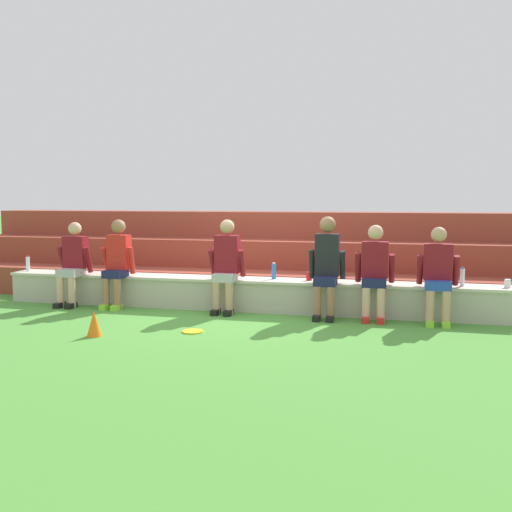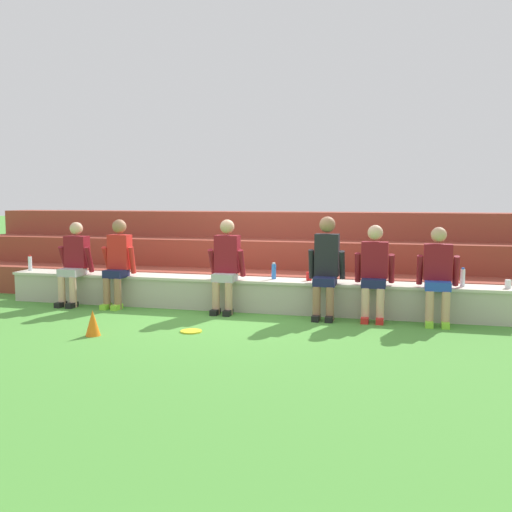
# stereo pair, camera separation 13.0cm
# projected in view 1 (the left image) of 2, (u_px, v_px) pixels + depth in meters

# --- Properties ---
(ground_plane) EXTENTS (80.00, 80.00, 0.00)m
(ground_plane) POSITION_uv_depth(u_px,v_px,m) (239.00, 313.00, 8.50)
(ground_plane) COLOR #4C9338
(stone_seating_wall) EXTENTS (7.72, 0.53, 0.48)m
(stone_seating_wall) POSITION_uv_depth(u_px,v_px,m) (244.00, 293.00, 8.71)
(stone_seating_wall) COLOR #B7AF9E
(stone_seating_wall) RESTS_ON ground
(brick_bleachers) EXTENTS (11.30, 2.29, 1.43)m
(brick_bleachers) POSITION_uv_depth(u_px,v_px,m) (269.00, 261.00, 10.38)
(brick_bleachers) COLOR brown
(brick_bleachers) RESTS_ON ground
(person_far_left) EXTENTS (0.54, 0.55, 1.31)m
(person_far_left) POSITION_uv_depth(u_px,v_px,m) (73.00, 262.00, 9.05)
(person_far_left) COLOR #DBAD89
(person_far_left) RESTS_ON ground
(person_left_of_center) EXTENTS (0.51, 0.53, 1.36)m
(person_left_of_center) POSITION_uv_depth(u_px,v_px,m) (117.00, 261.00, 8.87)
(person_left_of_center) COLOR #996B4C
(person_left_of_center) RESTS_ON ground
(person_center) EXTENTS (0.53, 0.51, 1.37)m
(person_center) POSITION_uv_depth(u_px,v_px,m) (226.00, 263.00, 8.46)
(person_center) COLOR tan
(person_center) RESTS_ON ground
(person_right_of_center) EXTENTS (0.52, 0.59, 1.43)m
(person_right_of_center) POSITION_uv_depth(u_px,v_px,m) (326.00, 264.00, 8.11)
(person_right_of_center) COLOR #996B4C
(person_right_of_center) RESTS_ON ground
(person_far_right) EXTENTS (0.54, 0.52, 1.31)m
(person_far_right) POSITION_uv_depth(u_px,v_px,m) (375.00, 270.00, 7.95)
(person_far_right) COLOR #DBAD89
(person_far_right) RESTS_ON ground
(person_rightmost_edge) EXTENTS (0.55, 0.53, 1.30)m
(person_rightmost_edge) POSITION_uv_depth(u_px,v_px,m) (438.00, 273.00, 7.73)
(person_rightmost_edge) COLOR tan
(person_rightmost_edge) RESTS_ON ground
(water_bottle_near_right) EXTENTS (0.06, 0.06, 0.26)m
(water_bottle_near_right) POSITION_uv_depth(u_px,v_px,m) (462.00, 277.00, 7.93)
(water_bottle_near_right) COLOR silver
(water_bottle_near_right) RESTS_ON stone_seating_wall
(water_bottle_mid_left) EXTENTS (0.06, 0.06, 0.26)m
(water_bottle_mid_left) POSITION_uv_depth(u_px,v_px,m) (28.00, 264.00, 9.57)
(water_bottle_mid_left) COLOR silver
(water_bottle_mid_left) RESTS_ON stone_seating_wall
(water_bottle_mid_right) EXTENTS (0.07, 0.07, 0.25)m
(water_bottle_mid_right) POSITION_uv_depth(u_px,v_px,m) (274.00, 271.00, 8.62)
(water_bottle_mid_right) COLOR blue
(water_bottle_mid_right) RESTS_ON stone_seating_wall
(plastic_cup_left_end) EXTENTS (0.09, 0.09, 0.12)m
(plastic_cup_left_end) POSITION_uv_depth(u_px,v_px,m) (309.00, 276.00, 8.48)
(plastic_cup_left_end) COLOR red
(plastic_cup_left_end) RESTS_ON stone_seating_wall
(plastic_cup_middle) EXTENTS (0.08, 0.08, 0.11)m
(plastic_cup_middle) POSITION_uv_depth(u_px,v_px,m) (507.00, 283.00, 7.79)
(plastic_cup_middle) COLOR white
(plastic_cup_middle) RESTS_ON stone_seating_wall
(frisbee) EXTENTS (0.27, 0.27, 0.02)m
(frisbee) POSITION_uv_depth(u_px,v_px,m) (193.00, 331.00, 7.26)
(frisbee) COLOR yellow
(frisbee) RESTS_ON ground
(sports_cone) EXTENTS (0.18, 0.18, 0.32)m
(sports_cone) POSITION_uv_depth(u_px,v_px,m) (94.00, 323.00, 7.03)
(sports_cone) COLOR orange
(sports_cone) RESTS_ON ground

